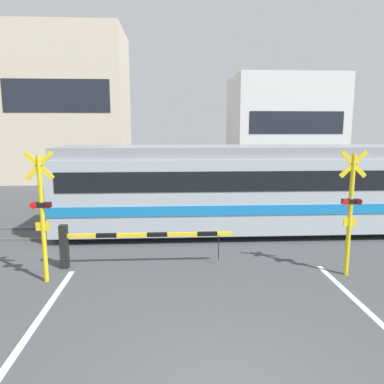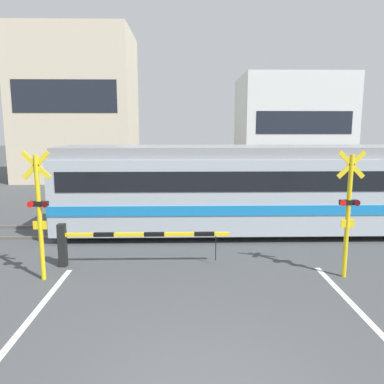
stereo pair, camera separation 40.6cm
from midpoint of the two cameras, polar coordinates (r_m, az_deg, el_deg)
name	(u,v)px [view 2 (the right image)]	position (r m, az deg, el deg)	size (l,w,h in m)	color
rail_track_near	(192,237)	(12.72, 0.90, -6.83)	(50.00, 0.10, 0.08)	#5B564C
rail_track_far	(191,226)	(14.11, 0.68, -5.18)	(50.00, 0.10, 0.08)	#5B564C
commuter_train	(282,186)	(13.58, 14.46, 0.82)	(15.57, 2.92, 3.05)	#ADB7C1
crossing_barrier_near	(109,239)	(10.23, -11.44, -7.11)	(4.55, 0.20, 1.16)	black
crossing_barrier_far	(243,198)	(16.16, 8.51, -0.87)	(4.55, 0.20, 1.16)	black
crossing_signal_left	(39,210)	(9.51, -21.15, -2.61)	(0.68, 0.15, 3.14)	yellow
crossing_signal_right	(348,209)	(9.88, 23.81, -2.35)	(0.68, 0.15, 3.14)	yellow
pedestrian	(168,181)	(19.03, -3.04, 1.72)	(0.38, 0.23, 1.78)	#33384C
building_left_of_street	(78,107)	(28.64, -16.58, 12.28)	(7.94, 6.12, 10.35)	beige
building_right_of_street	(291,128)	(28.79, 15.22, 9.35)	(7.51, 6.12, 7.36)	white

